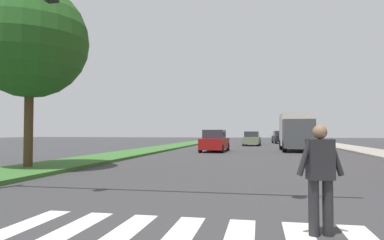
# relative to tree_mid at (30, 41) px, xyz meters

# --- Properties ---
(ground_plane) EXTENTS (140.00, 140.00, 0.00)m
(ground_plane) POSITION_rel_tree_mid_xyz_m (9.10, 14.41, -5.38)
(ground_plane) COLOR #38383A
(crosswalk) EXTENTS (7.65, 2.20, 0.01)m
(crosswalk) POSITION_rel_tree_mid_xyz_m (9.10, -7.51, -5.37)
(crosswalk) COLOR silver
(crosswalk) RESTS_ON ground_plane
(median_strip) EXTENTS (3.06, 64.00, 0.15)m
(median_strip) POSITION_rel_tree_mid_xyz_m (0.46, 12.41, -5.30)
(median_strip) COLOR #386B2D
(median_strip) RESTS_ON ground_plane
(tree_mid) EXTENTS (4.78, 4.78, 7.63)m
(tree_mid) POSITION_rel_tree_mid_xyz_m (0.00, 0.00, 0.00)
(tree_mid) COLOR #4C3823
(tree_mid) RESTS_ON median_strip
(traffic_light_gantry) EXTENTS (9.55, 0.30, 6.00)m
(traffic_light_gantry) POSITION_rel_tree_mid_xyz_m (4.54, -5.35, -0.99)
(traffic_light_gantry) COLOR gold
(traffic_light_gantry) RESTS_ON median_strip
(pedestrian_performer) EXTENTS (0.74, 0.32, 1.69)m
(pedestrian_performer) POSITION_rel_tree_mid_xyz_m (10.31, -7.12, -4.44)
(pedestrian_performer) COLOR #262628
(pedestrian_performer) RESTS_ON ground_plane
(sedan_midblock) EXTENTS (2.00, 4.59, 1.75)m
(sedan_midblock) POSITION_rel_tree_mid_xyz_m (5.85, 14.84, -4.57)
(sedan_midblock) COLOR maroon
(sedan_midblock) RESTS_ON ground_plane
(sedan_distant) EXTENTS (2.05, 4.26, 1.63)m
(sedan_distant) POSITION_rel_tree_mid_xyz_m (8.51, 27.59, -4.62)
(sedan_distant) COLOR gray
(sedan_distant) RESTS_ON ground_plane
(sedan_far_horizon) EXTENTS (2.24, 4.59, 1.73)m
(sedan_far_horizon) POSITION_rel_tree_mid_xyz_m (12.18, 36.20, -4.58)
(sedan_far_horizon) COLOR black
(sedan_far_horizon) RESTS_ON ground_plane
(truck_box_delivery) EXTENTS (2.40, 6.20, 3.10)m
(truck_box_delivery) POSITION_rel_tree_mid_xyz_m (12.32, 17.02, -3.74)
(truck_box_delivery) COLOR #474C51
(truck_box_delivery) RESTS_ON ground_plane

